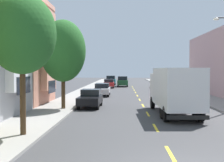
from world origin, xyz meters
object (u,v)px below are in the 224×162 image
parked_hatchback_champagne (157,84)px  street_tree_nearest (22,34)px  parked_wagon_silver (102,89)px  delivery_box_truck (174,88)px  parked_hatchback_black (90,98)px  parked_wagon_white (162,85)px  parked_suv_teal (111,80)px  street_tree_second (63,51)px  parked_sedan_navy (170,89)px  parked_wagon_red (109,83)px  moving_forest_sedan (123,81)px

parked_hatchback_champagne → street_tree_nearest: bearing=-105.6°
parked_wagon_silver → parked_hatchback_champagne: same height
street_tree_nearest → delivery_box_truck: bearing=41.2°
parked_hatchback_black → parked_wagon_white: bearing=67.4°
parked_suv_teal → parked_hatchback_champagne: size_ratio=1.20×
parked_wagon_white → parked_suv_teal: bearing=117.9°
street_tree_second → parked_suv_teal: 39.22m
street_tree_nearest → delivery_box_truck: size_ratio=0.79×
parked_hatchback_black → parked_sedan_navy: bearing=56.6°
street_tree_nearest → parked_sedan_navy: (10.68, 24.39, -4.03)m
parked_wagon_red → parked_suv_teal: size_ratio=0.98×
street_tree_second → parked_suv_teal: bearing=86.8°
street_tree_second → parked_hatchback_black: (1.92, 1.79, -3.84)m
moving_forest_sedan → parked_wagon_white: bearing=-58.5°
parked_suv_teal → moving_forest_sedan: bearing=-68.4°
delivery_box_truck → parked_wagon_white: bearing=84.3°
parked_sedan_navy → parked_hatchback_champagne: 13.67m
delivery_box_truck → parked_sedan_navy: size_ratio=1.82×
street_tree_nearest → parked_suv_teal: street_tree_nearest is taller
street_tree_second → parked_wagon_white: bearing=64.9°
street_tree_second → parked_sedan_navy: bearing=54.7°
parked_sedan_navy → parked_wagon_white: 7.81m
parked_hatchback_black → street_tree_nearest: bearing=-99.8°
street_tree_nearest → parked_suv_teal: bearing=87.4°
parked_suv_teal → parked_wagon_silver: size_ratio=1.02×
parked_wagon_silver → delivery_box_truck: bearing=-68.1°
parked_wagon_red → parked_hatchback_black: 27.39m
parked_hatchback_champagne → moving_forest_sedan: moving_forest_sedan is taller
street_tree_nearest → parked_wagon_white: size_ratio=1.38×
parked_hatchback_champagne → parked_hatchback_black: (-8.69, -26.95, 0.00)m
parked_wagon_red → parked_wagon_silver: 16.20m
street_tree_nearest → parked_hatchback_black: 11.96m
parked_sedan_navy → parked_hatchback_black: bearing=-123.4°
street_tree_second → parked_wagon_red: bearing=85.7°
delivery_box_truck → parked_suv_teal: size_ratio=1.71×
delivery_box_truck → parked_wagon_red: 31.89m
street_tree_second → parked_wagon_white: 25.55m
delivery_box_truck → parked_hatchback_black: size_ratio=2.04×
parked_wagon_silver → parked_hatchback_champagne: 17.89m
parked_suv_teal → parked_sedan_navy: size_ratio=1.07×
parked_wagon_red → parked_sedan_navy: (8.49, -14.11, -0.05)m
parked_wagon_red → parked_wagon_silver: (-0.06, -16.20, 0.00)m
parked_suv_teal → parked_wagon_white: parked_suv_teal is taller
parked_sedan_navy → parked_hatchback_black: (-8.76, -13.28, 0.01)m
street_tree_nearest → parked_sedan_navy: bearing=66.4°
street_tree_nearest → street_tree_second: street_tree_second is taller
parked_sedan_navy → parked_wagon_white: (0.02, 7.81, 0.05)m
parked_sedan_navy → parked_wagon_silver: 8.80m
street_tree_second → delivery_box_truck: size_ratio=0.83×
street_tree_nearest → parked_wagon_silver: street_tree_nearest is taller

